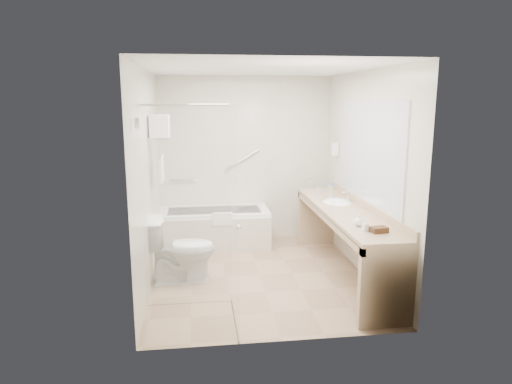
{
  "coord_description": "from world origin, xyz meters",
  "views": [
    {
      "loc": [
        -0.72,
        -5.33,
        2.16
      ],
      "look_at": [
        0.0,
        0.3,
        1.0
      ],
      "focal_mm": 32.0,
      "sensor_mm": 36.0,
      "label": 1
    }
  ],
  "objects": [
    {
      "name": "soap_bottle_b",
      "position": [
        0.93,
        -0.88,
        0.9
      ],
      "size": [
        0.11,
        0.13,
        0.1
      ],
      "primitive_type": "imported",
      "rotation": [
        0.0,
        0.0,
        -0.1
      ],
      "color": "white",
      "rests_on": "vanity_counter"
    },
    {
      "name": "mirror",
      "position": [
        1.29,
        -0.15,
        1.55
      ],
      "size": [
        0.02,
        2.0,
        1.2
      ],
      "primitive_type": "cube",
      "color": "silver",
      "rests_on": "wall_right"
    },
    {
      "name": "soap_bottle_a",
      "position": [
        0.93,
        -1.07,
        0.88
      ],
      "size": [
        0.09,
        0.13,
        0.05
      ],
      "primitive_type": "imported",
      "rotation": [
        0.0,
        0.0,
        0.37
      ],
      "color": "white",
      "rests_on": "vanity_counter"
    },
    {
      "name": "water_bottle_right",
      "position": [
        0.9,
        1.1,
        0.93
      ],
      "size": [
        0.05,
        0.05,
        0.17
      ],
      "rotation": [
        0.0,
        0.0,
        0.0
      ],
      "color": "silver",
      "rests_on": "vanity_counter"
    },
    {
      "name": "wall_left",
      "position": [
        -1.3,
        0.0,
        1.25
      ],
      "size": [
        0.1,
        3.2,
        2.5
      ],
      "primitive_type": "cube",
      "color": "beige",
      "rests_on": "ground"
    },
    {
      "name": "water_bottle_left",
      "position": [
        1.09,
        0.6,
        0.93
      ],
      "size": [
        0.06,
        0.06,
        0.18
      ],
      "rotation": [
        0.0,
        0.0,
        0.02
      ],
      "color": "silver",
      "rests_on": "vanity_counter"
    },
    {
      "name": "wall_right",
      "position": [
        1.3,
        0.0,
        1.25
      ],
      "size": [
        0.1,
        3.2,
        2.5
      ],
      "primitive_type": "cube",
      "color": "beige",
      "rests_on": "ground"
    },
    {
      "name": "sink",
      "position": [
        1.05,
        0.25,
        0.82
      ],
      "size": [
        0.4,
        0.52,
        0.14
      ],
      "primitive_type": "ellipsoid",
      "color": "white",
      "rests_on": "vanity_counter"
    },
    {
      "name": "grab_bar_short",
      "position": [
        -0.95,
        1.56,
        0.95
      ],
      "size": [
        0.4,
        0.03,
        0.03
      ],
      "primitive_type": "cylinder",
      "rotation": [
        0.0,
        1.57,
        0.0
      ],
      "color": "silver",
      "rests_on": "wall_back"
    },
    {
      "name": "amenity_basket",
      "position": [
        1.06,
        -1.13,
        0.88
      ],
      "size": [
        0.18,
        0.14,
        0.06
      ],
      "primitive_type": "cube",
      "rotation": [
        0.0,
        0.0,
        0.15
      ],
      "color": "#482D19",
      "rests_on": "vanity_counter"
    },
    {
      "name": "towel_shelf",
      "position": [
        -1.17,
        0.35,
        1.75
      ],
      "size": [
        0.24,
        0.55,
        0.81
      ],
      "color": "silver",
      "rests_on": "wall_left"
    },
    {
      "name": "ceiling",
      "position": [
        0.0,
        0.0,
        2.5
      ],
      "size": [
        2.6,
        3.2,
        0.1
      ],
      "primitive_type": "cube",
      "color": "silver",
      "rests_on": "wall_back"
    },
    {
      "name": "hairdryer_unit",
      "position": [
        1.25,
        1.05,
        1.45
      ],
      "size": [
        0.08,
        0.1,
        0.18
      ],
      "primitive_type": "cube",
      "color": "white",
      "rests_on": "wall_right"
    },
    {
      "name": "toilet",
      "position": [
        -0.95,
        -0.06,
        0.39
      ],
      "size": [
        0.82,
        0.48,
        0.79
      ],
      "primitive_type": "imported",
      "rotation": [
        0.0,
        0.0,
        1.6
      ],
      "color": "white",
      "rests_on": "floor"
    },
    {
      "name": "drinking_glass_near",
      "position": [
        0.95,
        0.8,
        0.9
      ],
      "size": [
        0.09,
        0.09,
        0.1
      ],
      "primitive_type": "cylinder",
      "rotation": [
        0.0,
        0.0,
        0.3
      ],
      "color": "silver",
      "rests_on": "vanity_counter"
    },
    {
      "name": "drinking_glass_far",
      "position": [
        0.91,
        -0.01,
        0.89
      ],
      "size": [
        0.08,
        0.08,
        0.08
      ],
      "primitive_type": "cylinder",
      "rotation": [
        0.0,
        0.0,
        -0.43
      ],
      "color": "silver",
      "rests_on": "vanity_counter"
    },
    {
      "name": "water_bottle_mid",
      "position": [
        1.02,
        0.46,
        0.95
      ],
      "size": [
        0.07,
        0.07,
        0.21
      ],
      "rotation": [
        0.0,
        0.0,
        -0.33
      ],
      "color": "silver",
      "rests_on": "vanity_counter"
    },
    {
      "name": "floor",
      "position": [
        0.0,
        0.0,
        0.0
      ],
      "size": [
        3.2,
        3.2,
        0.0
      ],
      "primitive_type": "plane",
      "color": "tan",
      "rests_on": "ground"
    },
    {
      "name": "vanity_counter",
      "position": [
        1.02,
        -0.15,
        0.64
      ],
      "size": [
        0.55,
        2.7,
        0.95
      ],
      "color": "tan",
      "rests_on": "floor"
    },
    {
      "name": "grab_bar_long",
      "position": [
        -0.05,
        1.56,
        1.25
      ],
      "size": [
        0.53,
        0.03,
        0.33
      ],
      "primitive_type": "cylinder",
      "rotation": [
        0.0,
        1.05,
        0.0
      ],
      "color": "silver",
      "rests_on": "wall_back"
    },
    {
      "name": "shower_enclosure",
      "position": [
        -0.63,
        -0.93,
        1.07
      ],
      "size": [
        0.96,
        0.91,
        2.11
      ],
      "color": "silver",
      "rests_on": "floor"
    },
    {
      "name": "wall_back",
      "position": [
        0.0,
        1.6,
        1.25
      ],
      "size": [
        2.6,
        0.1,
        2.5
      ],
      "primitive_type": "cube",
      "color": "beige",
      "rests_on": "ground"
    },
    {
      "name": "wall_front",
      "position": [
        0.0,
        -1.6,
        1.25
      ],
      "size": [
        2.6,
        0.1,
        2.5
      ],
      "primitive_type": "cube",
      "color": "beige",
      "rests_on": "ground"
    },
    {
      "name": "bathtub",
      "position": [
        -0.5,
        1.24,
        0.28
      ],
      "size": [
        1.6,
        0.73,
        0.59
      ],
      "color": "white",
      "rests_on": "floor"
    },
    {
      "name": "faucet",
      "position": [
        1.2,
        0.25,
        0.93
      ],
      "size": [
        0.03,
        0.03,
        0.14
      ],
      "primitive_type": "cylinder",
      "color": "silver",
      "rests_on": "vanity_counter"
    }
  ]
}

